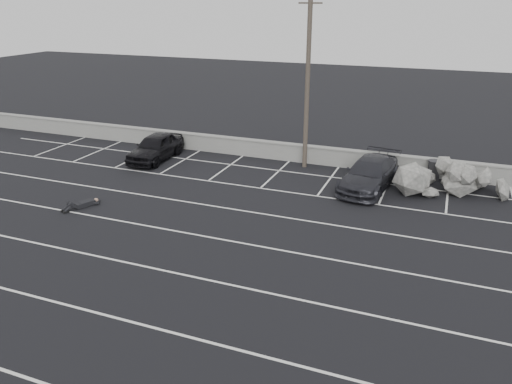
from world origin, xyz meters
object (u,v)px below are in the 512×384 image
at_px(car_left, 156,147).
at_px(trash_bin, 434,170).
at_px(riprap_pile, 443,182).
at_px(person, 86,201).
at_px(utility_pole, 307,83).
at_px(car_right, 369,174).

distance_m(car_left, trash_bin, 15.95).
bearing_deg(riprap_pile, trash_bin, 105.08).
bearing_deg(person, riprap_pile, 48.78).
relative_size(trash_bin, person, 0.43).
distance_m(utility_pole, person, 13.06).
bearing_deg(utility_pole, person, -130.40).
distance_m(utility_pole, riprap_pile, 8.79).
bearing_deg(utility_pole, car_left, -167.47).
height_order(car_right, person, car_right).
distance_m(car_right, riprap_pile, 3.59).
xyz_separation_m(utility_pole, trash_bin, (7.05, 0.40, -4.27)).
height_order(car_left, person, car_left).
distance_m(car_left, car_right, 12.76).
relative_size(car_left, car_right, 0.87).
bearing_deg(car_left, utility_pole, 10.76).
bearing_deg(trash_bin, utility_pole, -176.75).
distance_m(trash_bin, person, 17.86).
xyz_separation_m(car_right, utility_pole, (-4.04, 2.13, 4.05)).
relative_size(car_left, utility_pole, 0.48).
height_order(car_right, riprap_pile, car_right).
bearing_deg(person, car_right, 53.08).
xyz_separation_m(riprap_pile, person, (-15.50, -7.79, -0.38)).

